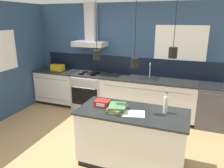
{
  "coord_description": "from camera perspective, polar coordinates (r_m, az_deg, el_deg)",
  "views": [
    {
      "loc": [
        1.56,
        -3.08,
        2.25
      ],
      "look_at": [
        0.16,
        0.61,
        1.05
      ],
      "focal_mm": 35.0,
      "sensor_mm": 36.0,
      "label": 1
    }
  ],
  "objects": [
    {
      "name": "paper_pile",
      "position": [
        3.22,
        5.61,
        -7.69
      ],
      "size": [
        0.38,
        0.31,
        0.01
      ],
      "color": "silver",
      "rests_on": "kitchen_island"
    },
    {
      "name": "bottle_on_island",
      "position": [
        3.27,
        13.84,
        -5.18
      ],
      "size": [
        0.07,
        0.07,
        0.32
      ],
      "color": "silver",
      "rests_on": "kitchen_island"
    },
    {
      "name": "red_supply_box",
      "position": [
        3.46,
        -2.48,
        -5.03
      ],
      "size": [
        0.23,
        0.18,
        0.1
      ],
      "color": "red",
      "rests_on": "kitchen_island"
    },
    {
      "name": "counter_run_sink",
      "position": [
        5.18,
        9.16,
        -3.52
      ],
      "size": [
        2.19,
        0.64,
        1.26
      ],
      "color": "black",
      "rests_on": "ground_plane"
    },
    {
      "name": "wall_back",
      "position": [
        5.4,
        3.17,
        7.34
      ],
      "size": [
        5.6,
        2.34,
        2.6
      ],
      "color": "navy",
      "rests_on": "ground_plane"
    },
    {
      "name": "wall_left",
      "position": [
        5.57,
        -25.54,
        5.49
      ],
      "size": [
        0.08,
        3.8,
        2.6
      ],
      "color": "navy",
      "rests_on": "ground_plane"
    },
    {
      "name": "ground_plane",
      "position": [
        4.12,
        -5.31,
        -16.27
      ],
      "size": [
        16.0,
        16.0,
        0.0
      ],
      "primitive_type": "plane",
      "color": "tan",
      "rests_on": "ground"
    },
    {
      "name": "counter_run_left",
      "position": [
        6.11,
        -13.85,
        -0.64
      ],
      "size": [
        1.12,
        0.64,
        0.91
      ],
      "color": "black",
      "rests_on": "ground_plane"
    },
    {
      "name": "dishwasher",
      "position": [
        5.12,
        24.48,
        -5.23
      ],
      "size": [
        0.58,
        0.65,
        0.91
      ],
      "color": "#4C4C51",
      "rests_on": "ground_plane"
    },
    {
      "name": "book_stack",
      "position": [
        3.28,
        1.4,
        -6.28
      ],
      "size": [
        0.3,
        0.36,
        0.09
      ],
      "color": "#4C7F4C",
      "rests_on": "kitchen_island"
    },
    {
      "name": "kitchen_island",
      "position": [
        3.51,
        5.15,
        -13.8
      ],
      "size": [
        1.65,
        0.78,
        0.91
      ],
      "color": "black",
      "rests_on": "ground_plane"
    },
    {
      "name": "oven_range",
      "position": [
        5.64,
        -5.83,
        -1.76
      ],
      "size": [
        0.8,
        0.66,
        0.91
      ],
      "color": "#B5B5BA",
      "rests_on": "ground_plane"
    },
    {
      "name": "yellow_toolbox",
      "position": [
        5.96,
        -14.02,
        4.2
      ],
      "size": [
        0.34,
        0.18,
        0.19
      ],
      "color": "gold",
      "rests_on": "counter_run_left"
    }
  ]
}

